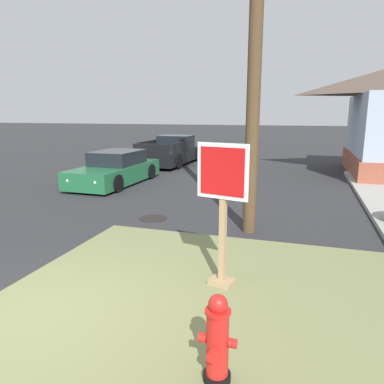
{
  "coord_description": "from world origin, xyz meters",
  "views": [
    {
      "loc": [
        3.24,
        -3.46,
        2.67
      ],
      "look_at": [
        1.42,
        2.35,
        1.34
      ],
      "focal_mm": 33.9,
      "sensor_mm": 36.0,
      "label": 1
    }
  ],
  "objects_px": {
    "manhole_cover": "(153,218)",
    "parked_sedan_green": "(116,170)",
    "pickup_truck_black": "(172,152)",
    "stop_sign": "(222,216)",
    "fire_hydrant": "(217,341)"
  },
  "relations": [
    {
      "from": "manhole_cover",
      "to": "parked_sedan_green",
      "type": "relative_size",
      "value": 0.16
    },
    {
      "from": "fire_hydrant",
      "to": "manhole_cover",
      "type": "height_order",
      "value": "fire_hydrant"
    },
    {
      "from": "fire_hydrant",
      "to": "stop_sign",
      "type": "xyz_separation_m",
      "value": [
        -0.42,
        2.03,
        0.66
      ]
    },
    {
      "from": "stop_sign",
      "to": "parked_sedan_green",
      "type": "relative_size",
      "value": 0.49
    },
    {
      "from": "stop_sign",
      "to": "pickup_truck_black",
      "type": "xyz_separation_m",
      "value": [
        -5.71,
        13.1,
        -0.56
      ]
    },
    {
      "from": "fire_hydrant",
      "to": "stop_sign",
      "type": "bearing_deg",
      "value": 101.61
    },
    {
      "from": "manhole_cover",
      "to": "pickup_truck_black",
      "type": "relative_size",
      "value": 0.13
    },
    {
      "from": "parked_sedan_green",
      "to": "fire_hydrant",
      "type": "bearing_deg",
      "value": -56.07
    },
    {
      "from": "fire_hydrant",
      "to": "parked_sedan_green",
      "type": "relative_size",
      "value": 0.21
    },
    {
      "from": "stop_sign",
      "to": "fire_hydrant",
      "type": "bearing_deg",
      "value": -78.39
    },
    {
      "from": "fire_hydrant",
      "to": "manhole_cover",
      "type": "bearing_deg",
      "value": 119.4
    },
    {
      "from": "parked_sedan_green",
      "to": "pickup_truck_black",
      "type": "distance_m",
      "value": 5.86
    },
    {
      "from": "manhole_cover",
      "to": "parked_sedan_green",
      "type": "height_order",
      "value": "parked_sedan_green"
    },
    {
      "from": "parked_sedan_green",
      "to": "stop_sign",
      "type": "bearing_deg",
      "value": -51.21
    },
    {
      "from": "fire_hydrant",
      "to": "pickup_truck_black",
      "type": "relative_size",
      "value": 0.17
    }
  ]
}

